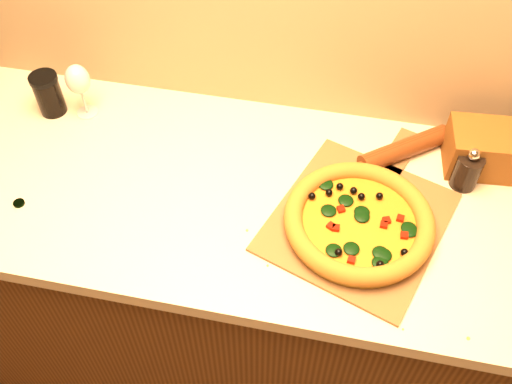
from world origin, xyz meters
name	(u,v)px	position (x,y,z in m)	size (l,w,h in m)	color
cabinet	(252,287)	(0.00, 1.43, 0.43)	(2.80, 0.65, 0.86)	#43250E
countertop	(251,196)	(0.00, 1.43, 0.88)	(2.84, 0.68, 0.04)	beige
pizza_peel	(361,217)	(0.27, 1.40, 0.90)	(0.48, 0.59, 0.01)	brown
pizza	(359,221)	(0.27, 1.36, 0.93)	(0.35, 0.35, 0.05)	#B4872D
bottle_cap	(19,203)	(-0.54, 1.27, 0.90)	(0.03, 0.03, 0.01)	black
pepper_grinder	(467,171)	(0.51, 1.55, 0.95)	(0.06, 0.06, 0.12)	black
rolling_pin	(404,149)	(0.36, 1.62, 0.93)	(0.31, 0.25, 0.05)	#5F2810
wine_glass	(78,81)	(-0.50, 1.61, 1.01)	(0.07, 0.07, 0.16)	silver
dark_jar	(48,94)	(-0.60, 1.60, 0.96)	(0.08, 0.08, 0.12)	black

